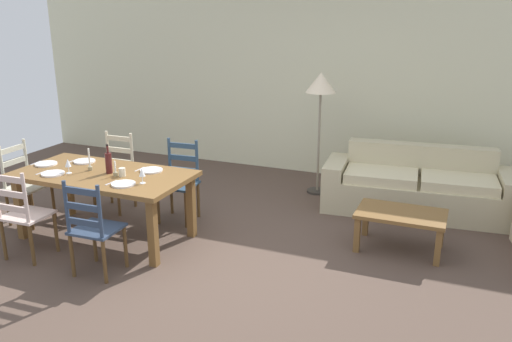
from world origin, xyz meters
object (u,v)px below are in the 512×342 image
at_px(dining_chair_far_right, 180,181).
at_px(coffee_table, 401,218).
at_px(couch, 418,188).
at_px(wine_glass_near_left, 68,163).
at_px(dining_table, 103,180).
at_px(dining_chair_near_left, 23,214).
at_px(standing_lamp, 321,90).
at_px(dining_chair_near_right, 93,228).
at_px(dining_chair_head_west, 25,183).
at_px(dining_chair_far_left, 116,172).
at_px(coffee_cup_primary, 122,172).
at_px(wine_bottle, 109,162).
at_px(wine_glass_near_right, 142,173).

relative_size(dining_chair_far_right, coffee_table, 1.07).
bearing_deg(couch, wine_glass_near_left, -146.01).
height_order(dining_table, dining_chair_near_left, dining_chair_near_left).
bearing_deg(standing_lamp, dining_chair_near_left, -125.45).
xyz_separation_m(dining_chair_near_right, wine_glass_near_left, (-0.76, 0.58, 0.38)).
bearing_deg(dining_chair_head_west, dining_chair_far_left, 47.75).
xyz_separation_m(dining_table, coffee_table, (3.03, 0.92, -0.31)).
bearing_deg(coffee_cup_primary, dining_chair_far_right, 75.43).
height_order(coffee_table, standing_lamp, standing_lamp).
distance_m(dining_chair_far_right, dining_chair_head_west, 1.80).
distance_m(dining_chair_far_right, coffee_cup_primary, 0.88).
relative_size(dining_chair_far_left, coffee_table, 1.07).
xyz_separation_m(dining_chair_near_left, wine_glass_near_left, (0.12, 0.57, 0.38)).
height_order(dining_chair_near_right, couch, dining_chair_near_right).
xyz_separation_m(wine_glass_near_left, coffee_table, (3.35, 1.08, -0.51)).
xyz_separation_m(couch, standing_lamp, (-1.34, 0.18, 1.12)).
height_order(dining_chair_head_west, coffee_cup_primary, dining_chair_head_west).
bearing_deg(wine_bottle, wine_glass_near_left, -156.02).
bearing_deg(dining_table, coffee_cup_primary, -4.58).
distance_m(wine_glass_near_right, coffee_table, 2.70).
bearing_deg(wine_glass_near_right, standing_lamp, 65.20).
distance_m(dining_chair_far_left, couch, 3.78).
height_order(dining_chair_far_right, coffee_table, dining_chair_far_right).
bearing_deg(coffee_cup_primary, dining_chair_near_right, -76.60).
height_order(dining_chair_far_right, couch, dining_chair_far_right).
bearing_deg(dining_chair_near_right, dining_chair_far_right, 88.64).
height_order(dining_chair_near_left, dining_chair_far_right, same).
height_order(dining_chair_near_left, coffee_cup_primary, dining_chair_near_left).
distance_m(dining_chair_head_west, wine_bottle, 1.28).
relative_size(dining_chair_head_west, wine_glass_near_right, 5.96).
relative_size(wine_bottle, couch, 0.13).
distance_m(dining_table, coffee_cup_primary, 0.30).
xyz_separation_m(dining_chair_far_left, couch, (3.52, 1.35, -0.19)).
bearing_deg(coffee_cup_primary, dining_chair_head_west, 178.88).
xyz_separation_m(dining_chair_near_right, coffee_table, (2.59, 1.66, -0.12)).
distance_m(wine_bottle, wine_glass_near_left, 0.43).
relative_size(dining_chair_far_right, dining_chair_head_west, 1.00).
relative_size(dining_table, dining_chair_far_right, 1.98).
xyz_separation_m(dining_chair_head_west, coffee_cup_primary, (1.42, -0.03, 0.32)).
bearing_deg(couch, dining_chair_far_left, -159.00).
relative_size(couch, standing_lamp, 1.43).
xyz_separation_m(dining_chair_near_left, coffee_table, (3.46, 1.64, -0.12)).
relative_size(dining_chair_far_right, wine_glass_near_right, 5.96).
bearing_deg(dining_chair_near_left, standing_lamp, 54.55).
height_order(dining_table, dining_chair_far_right, dining_chair_far_right).
relative_size(dining_table, dining_chair_near_left, 1.98).
height_order(dining_chair_near_left, couch, dining_chair_near_left).
distance_m(dining_table, coffee_table, 3.18).
xyz_separation_m(dining_table, dining_chair_near_right, (0.44, -0.74, -0.19)).
bearing_deg(dining_chair_near_left, dining_table, 59.10).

